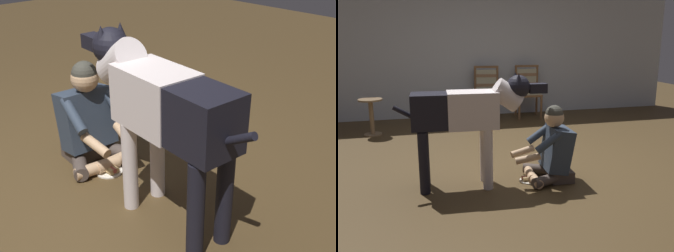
# 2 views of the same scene
# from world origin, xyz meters

# --- Properties ---
(ground_plane) EXTENTS (13.79, 13.79, 0.00)m
(ground_plane) POSITION_xyz_m (0.00, 0.00, 0.00)
(ground_plane) COLOR #49371E
(back_wall) EXTENTS (7.97, 0.10, 2.60)m
(back_wall) POSITION_xyz_m (0.00, 3.02, 1.30)
(back_wall) COLOR #B2B8C0
(back_wall) RESTS_ON ground
(dining_chair_left_of_pair) EXTENTS (0.53, 0.53, 0.98)m
(dining_chair_left_of_pair) POSITION_xyz_m (0.05, 2.61, 0.54)
(dining_chair_left_of_pair) COLOR brown
(dining_chair_left_of_pair) RESTS_ON ground
(dining_chair_right_of_pair) EXTENTS (0.51, 0.51, 0.98)m
(dining_chair_right_of_pair) POSITION_xyz_m (0.85, 2.61, 0.54)
(dining_chair_right_of_pair) COLOR brown
(dining_chair_right_of_pair) RESTS_ON ground
(person_sitting_on_floor) EXTENTS (0.66, 0.58, 0.82)m
(person_sitting_on_floor) POSITION_xyz_m (0.10, -0.59, 0.34)
(person_sitting_on_floor) COLOR #4B3F38
(person_sitting_on_floor) RESTS_ON ground
(large_dog) EXTENTS (1.54, 0.37, 1.17)m
(large_dog) POSITION_xyz_m (-0.79, -0.54, 0.77)
(large_dog) COLOR silver
(large_dog) RESTS_ON ground
(hot_dog_on_plate) EXTENTS (0.21, 0.21, 0.06)m
(hot_dog_on_plate) POSITION_xyz_m (-0.14, -0.58, 0.03)
(hot_dog_on_plate) COLOR white
(hot_dog_on_plate) RESTS_ON ground
(round_side_table) EXTENTS (0.36, 0.36, 0.58)m
(round_side_table) POSITION_xyz_m (-1.94, 1.87, 0.34)
(round_side_table) COLOR #7D6345
(round_side_table) RESTS_ON ground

